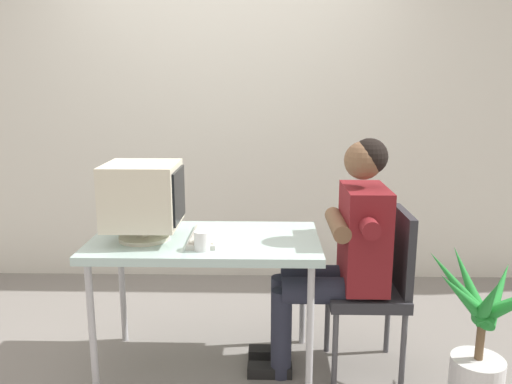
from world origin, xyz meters
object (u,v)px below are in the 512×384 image
object	(u,v)px
person_seated	(342,248)
desk_mug	(202,240)
crt_monitor	(143,196)
potted_plant	(482,334)
office_chair	(378,282)
desk	(206,248)
keyboard	(206,235)

from	to	relation	value
person_seated	desk_mug	xyz separation A→B (m)	(-0.71, -0.19, 0.10)
crt_monitor	desk_mug	size ratio (longest dim) A/B	4.25
crt_monitor	desk_mug	bearing A→B (deg)	-26.22
crt_monitor	potted_plant	distance (m)	1.81
office_chair	person_seated	xyz separation A→B (m)	(-0.19, 0.00, 0.19)
desk	person_seated	xyz separation A→B (m)	(0.72, -0.01, 0.01)
desk	crt_monitor	size ratio (longest dim) A/B	2.98
crt_monitor	office_chair	world-z (taller)	crt_monitor
office_chair	keyboard	bearing A→B (deg)	179.58
keyboard	desk_mug	size ratio (longest dim) A/B	4.40
crt_monitor	potted_plant	size ratio (longest dim) A/B	0.53
person_seated	potted_plant	world-z (taller)	person_seated
crt_monitor	desk_mug	xyz separation A→B (m)	(0.32, -0.16, -0.18)
person_seated	desk_mug	bearing A→B (deg)	-165.44
keyboard	crt_monitor	bearing A→B (deg)	-173.94
keyboard	potted_plant	size ratio (longest dim) A/B	0.54
potted_plant	desk_mug	world-z (taller)	desk_mug
office_chair	person_seated	world-z (taller)	person_seated
person_seated	desk	bearing A→B (deg)	179.44
desk	office_chair	xyz separation A→B (m)	(0.92, -0.01, -0.18)
office_chair	desk_mug	size ratio (longest dim) A/B	9.46
person_seated	desk_mug	distance (m)	0.74
potted_plant	desk	bearing A→B (deg)	167.79
potted_plant	crt_monitor	bearing A→B (deg)	171.14
crt_monitor	person_seated	size ratio (longest dim) A/B	0.32
office_chair	desk_mug	world-z (taller)	office_chair
potted_plant	desk_mug	size ratio (longest dim) A/B	8.08
desk	potted_plant	bearing A→B (deg)	-12.21
desk	crt_monitor	world-z (taller)	crt_monitor
desk	desk_mug	world-z (taller)	desk_mug
crt_monitor	desk_mug	world-z (taller)	crt_monitor
potted_plant	desk_mug	xyz separation A→B (m)	(-1.36, 0.10, 0.43)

